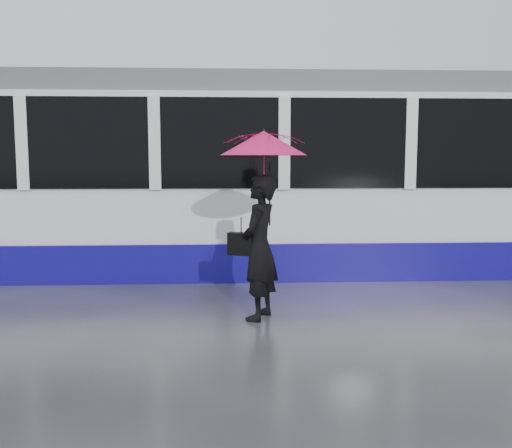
{
  "coord_description": "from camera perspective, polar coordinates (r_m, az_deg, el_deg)",
  "views": [
    {
      "loc": [
        0.96,
        -7.63,
        1.96
      ],
      "look_at": [
        1.34,
        -0.14,
        1.1
      ],
      "focal_mm": 40.0,
      "sensor_mm": 36.0,
      "label": 1
    }
  ],
  "objects": [
    {
      "name": "tram",
      "position": [
        10.15,
        -6.36,
        4.68
      ],
      "size": [
        26.0,
        2.56,
        3.35
      ],
      "color": "white",
      "rests_on": "ground"
    },
    {
      "name": "woman",
      "position": [
        6.93,
        0.33,
        -2.36
      ],
      "size": [
        0.64,
        0.76,
        1.77
      ],
      "primitive_type": "imported",
      "rotation": [
        0.0,
        0.0,
        -1.95
      ],
      "color": "black",
      "rests_on": "ground"
    },
    {
      "name": "ground",
      "position": [
        7.93,
        -9.87,
        -7.86
      ],
      "size": [
        90.0,
        90.0,
        0.0
      ],
      "primitive_type": "plane",
      "color": "#2A2A2F",
      "rests_on": "ground"
    },
    {
      "name": "umbrella",
      "position": [
        6.85,
        0.76,
        6.41
      ],
      "size": [
        1.36,
        1.36,
        1.2
      ],
      "rotation": [
        0.0,
        0.0,
        -0.38
      ],
      "color": "#FF1581",
      "rests_on": "ground"
    },
    {
      "name": "handbag",
      "position": [
        6.94,
        -1.49,
        -1.99
      ],
      "size": [
        0.34,
        0.25,
        0.45
      ],
      "rotation": [
        0.0,
        0.0,
        -0.38
      ],
      "color": "black",
      "rests_on": "ground"
    },
    {
      "name": "rails",
      "position": [
        10.36,
        -8.2,
        -4.38
      ],
      "size": [
        34.0,
        1.51,
        0.02
      ],
      "color": "#3F3D38",
      "rests_on": "ground"
    }
  ]
}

